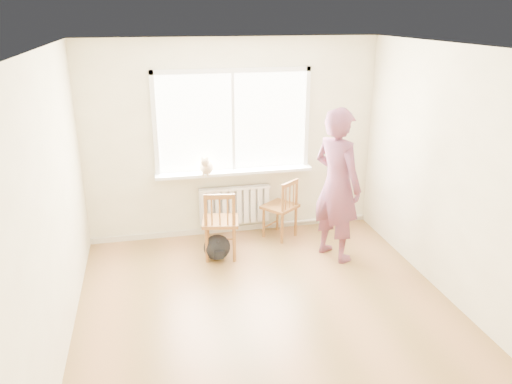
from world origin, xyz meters
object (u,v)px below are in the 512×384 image
backpack (217,247)px  chair_left (220,224)px  chair_right (283,209)px  cat (206,166)px  person (337,185)px

backpack → chair_left: bearing=39.1°
chair_right → cat: 1.21m
person → backpack: bearing=55.0°
chair_right → backpack: chair_right is taller
cat → person: bearing=-15.2°
person → cat: person is taller
backpack → cat: bearing=92.6°
chair_right → person: size_ratio=0.44×
chair_right → person: bearing=87.6°
chair_left → cat: bearing=-72.0°
chair_right → backpack: bearing=-12.9°
cat → backpack: cat is taller
chair_left → backpack: bearing=48.9°
cat → backpack: bearing=-73.1°
chair_right → cat: bearing=-47.6°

